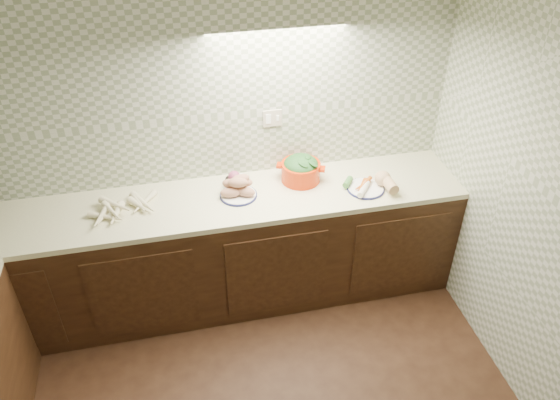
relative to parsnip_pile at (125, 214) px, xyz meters
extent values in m
cube|color=white|center=(0.49, -1.44, 1.64)|extent=(3.60, 3.60, 0.05)
cube|color=gray|center=(0.49, 0.34, 0.37)|extent=(3.60, 0.05, 2.60)
cube|color=#B9AB97|center=(1.04, 0.35, 0.39)|extent=(0.13, 0.01, 0.12)
cube|color=black|center=(0.49, 0.06, -0.50)|extent=(3.60, 0.60, 0.86)
cube|color=#F5F6BF|center=(0.49, 0.06, -0.05)|extent=(3.60, 0.60, 0.04)
cone|color=beige|center=(0.10, -0.08, -0.01)|extent=(0.12, 0.23, 0.05)
cone|color=beige|center=(-0.15, 0.04, 0.00)|extent=(0.13, 0.20, 0.05)
cone|color=beige|center=(-0.06, 0.01, -0.01)|extent=(0.06, 0.22, 0.05)
cone|color=beige|center=(0.09, -0.03, -0.01)|extent=(0.20, 0.16, 0.04)
cone|color=beige|center=(0.03, -0.02, -0.01)|extent=(0.13, 0.19, 0.04)
cone|color=beige|center=(-0.04, -0.05, -0.01)|extent=(0.12, 0.25, 0.04)
cone|color=beige|center=(-0.06, 0.04, 0.00)|extent=(0.14, 0.21, 0.05)
cone|color=beige|center=(0.03, 0.05, 0.01)|extent=(0.19, 0.17, 0.05)
cone|color=beige|center=(-0.02, -0.04, 0.02)|extent=(0.20, 0.16, 0.05)
cone|color=beige|center=(0.12, 0.07, 0.01)|extent=(0.19, 0.16, 0.05)
cylinder|color=#121546|center=(0.75, 0.08, -0.03)|extent=(0.25, 0.25, 0.01)
cylinder|color=white|center=(0.75, 0.08, -0.02)|extent=(0.24, 0.24, 0.02)
ellipsoid|color=#AF775C|center=(0.69, 0.06, 0.02)|extent=(0.14, 0.07, 0.07)
ellipsoid|color=#AF775C|center=(0.79, 0.05, 0.02)|extent=(0.14, 0.07, 0.07)
ellipsoid|color=#AF775C|center=(0.75, 0.12, 0.02)|extent=(0.14, 0.07, 0.07)
ellipsoid|color=#AF775C|center=(0.71, 0.11, 0.05)|extent=(0.14, 0.07, 0.07)
ellipsoid|color=#AF775C|center=(0.78, 0.12, 0.05)|extent=(0.14, 0.07, 0.07)
ellipsoid|color=#AF775C|center=(0.75, 0.07, 0.09)|extent=(0.14, 0.07, 0.07)
ellipsoid|color=#AF775C|center=(0.77, 0.10, 0.09)|extent=(0.14, 0.07, 0.07)
cylinder|color=black|center=(0.76, 0.20, 0.00)|extent=(0.16, 0.16, 0.06)
sphere|color=#7E2A4B|center=(0.74, 0.20, 0.05)|extent=(0.08, 0.08, 0.08)
sphere|color=white|center=(0.79, 0.21, 0.04)|extent=(0.05, 0.05, 0.05)
cylinder|color=red|center=(1.21, 0.18, 0.04)|extent=(0.36, 0.36, 0.14)
cube|color=red|center=(1.07, 0.23, 0.08)|extent=(0.05, 0.07, 0.02)
cube|color=red|center=(1.35, 0.12, 0.08)|extent=(0.05, 0.07, 0.02)
ellipsoid|color=#29682A|center=(1.21, 0.18, 0.09)|extent=(0.25, 0.25, 0.14)
cylinder|color=#121546|center=(1.62, -0.03, -0.03)|extent=(0.26, 0.26, 0.01)
cylinder|color=white|center=(1.62, -0.03, -0.02)|extent=(0.25, 0.25, 0.02)
cone|color=#C25516|center=(1.62, -0.01, 0.00)|extent=(0.15, 0.09, 0.03)
cone|color=#C25516|center=(1.58, -0.01, 0.00)|extent=(0.13, 0.12, 0.03)
cone|color=#C25516|center=(1.61, -0.03, 0.00)|extent=(0.11, 0.14, 0.03)
cone|color=#C25516|center=(1.58, -0.01, 0.02)|extent=(0.15, 0.09, 0.03)
cylinder|color=white|center=(1.59, -0.07, 0.01)|extent=(0.13, 0.16, 0.04)
cylinder|color=#356C2D|center=(1.51, 0.03, 0.01)|extent=(0.10, 0.11, 0.04)
camera|label=1|loc=(0.37, -2.92, 2.12)|focal=35.00mm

